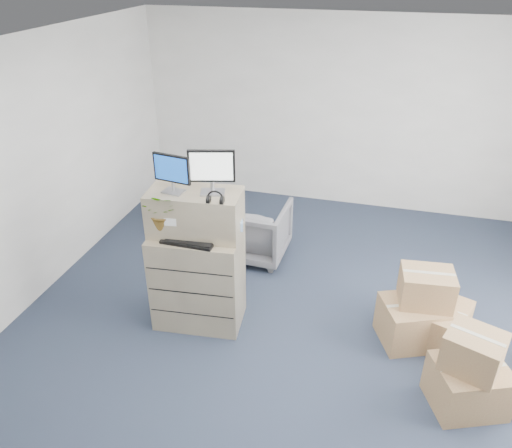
% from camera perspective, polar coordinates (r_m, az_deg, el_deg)
% --- Properties ---
extents(ground, '(7.00, 7.00, 0.00)m').
position_cam_1_polar(ground, '(5.14, 4.16, -14.30)').
color(ground, '#253243').
rests_on(ground, ground).
extents(wall_back, '(6.00, 0.02, 2.80)m').
position_cam_1_polar(wall_back, '(7.54, 10.04, 12.22)').
color(wall_back, silver).
rests_on(wall_back, ground).
extents(filing_cabinet_lower, '(0.94, 0.63, 1.05)m').
position_cam_1_polar(filing_cabinet_lower, '(5.22, -6.63, -6.24)').
color(filing_cabinet_lower, gray).
rests_on(filing_cabinet_lower, ground).
extents(filing_cabinet_upper, '(0.93, 0.53, 0.45)m').
position_cam_1_polar(filing_cabinet_upper, '(4.88, -6.96, 1.29)').
color(filing_cabinet_upper, gray).
rests_on(filing_cabinet_upper, filing_cabinet_lower).
extents(monitor_left, '(0.38, 0.17, 0.38)m').
position_cam_1_polar(monitor_left, '(4.71, -9.60, 5.94)').
color(monitor_left, '#99999E').
rests_on(monitor_left, filing_cabinet_upper).
extents(monitor_right, '(0.43, 0.22, 0.43)m').
position_cam_1_polar(monitor_right, '(4.64, -5.09, 6.23)').
color(monitor_right, '#99999E').
rests_on(monitor_right, filing_cabinet_upper).
extents(headphones, '(0.15, 0.03, 0.15)m').
position_cam_1_polar(headphones, '(4.53, -4.68, 2.96)').
color(headphones, black).
rests_on(headphones, filing_cabinet_upper).
extents(keyboard, '(0.52, 0.23, 0.03)m').
position_cam_1_polar(keyboard, '(4.83, -7.70, -1.93)').
color(keyboard, black).
rests_on(keyboard, filing_cabinet_lower).
extents(mouse, '(0.10, 0.07, 0.03)m').
position_cam_1_polar(mouse, '(4.81, -3.85, -1.82)').
color(mouse, silver).
rests_on(mouse, filing_cabinet_lower).
extents(water_bottle, '(0.08, 0.08, 0.27)m').
position_cam_1_polar(water_bottle, '(4.89, -5.75, 0.31)').
color(water_bottle, '#93969C').
rests_on(water_bottle, filing_cabinet_lower).
extents(phone_dock, '(0.07, 0.06, 0.14)m').
position_cam_1_polar(phone_dock, '(4.94, -7.87, -0.72)').
color(phone_dock, silver).
rests_on(phone_dock, filing_cabinet_lower).
extents(external_drive, '(0.21, 0.17, 0.06)m').
position_cam_1_polar(external_drive, '(4.93, -3.34, -0.80)').
color(external_drive, black).
rests_on(external_drive, filing_cabinet_lower).
extents(tissue_box, '(0.29, 0.20, 0.10)m').
position_cam_1_polar(tissue_box, '(4.88, -3.03, -0.07)').
color(tissue_box, '#4280E1').
rests_on(tissue_box, external_drive).
extents(potted_plant, '(0.39, 0.42, 0.40)m').
position_cam_1_polar(potted_plant, '(4.85, -10.47, 0.85)').
color(potted_plant, '#A9BF9A').
rests_on(potted_plant, filing_cabinet_lower).
extents(office_chair, '(0.82, 0.77, 0.82)m').
position_cam_1_polar(office_chair, '(6.34, -0.10, -0.41)').
color(office_chair, slate).
rests_on(office_chair, ground).
extents(cardboard_boxes, '(2.18, 1.55, 0.80)m').
position_cam_1_polar(cardboard_boxes, '(5.22, 22.53, -11.85)').
color(cardboard_boxes, '#976749').
rests_on(cardboard_boxes, ground).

